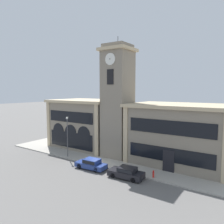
% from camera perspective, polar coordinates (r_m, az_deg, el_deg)
% --- Properties ---
extents(ground_plane, '(300.00, 300.00, 0.00)m').
position_cam_1_polar(ground_plane, '(31.29, -4.12, -13.98)').
color(ground_plane, '#605E5B').
extents(sidewalk_kerb, '(39.69, 14.27, 0.15)m').
position_cam_1_polar(sidewalk_kerb, '(36.83, 2.94, -10.80)').
color(sidewalk_kerb, '#A39E93').
rests_on(sidewalk_kerb, ground_plane).
extents(clock_tower, '(4.69, 4.69, 18.66)m').
position_cam_1_polar(clock_tower, '(33.92, 1.50, 2.73)').
color(clock_tower, gray).
rests_on(clock_tower, ground_plane).
extents(town_hall_left_wing, '(12.77, 9.53, 8.79)m').
position_cam_1_polar(town_hall_left_wing, '(41.26, -6.45, -2.86)').
color(town_hall_left_wing, gray).
rests_on(town_hall_left_wing, ground_plane).
extents(town_hall_right_wing, '(14.25, 9.53, 8.59)m').
position_cam_1_polar(town_hall_right_wing, '(32.81, 17.32, -5.47)').
color(town_hall_right_wing, gray).
rests_on(town_hall_right_wing, ground_plane).
extents(parked_car_near, '(4.41, 2.01, 1.37)m').
position_cam_1_polar(parked_car_near, '(30.20, -5.43, -13.28)').
color(parked_car_near, navy).
rests_on(parked_car_near, ground_plane).
extents(parked_car_mid, '(4.40, 2.07, 1.36)m').
position_cam_1_polar(parked_car_mid, '(27.23, 3.79, -15.45)').
color(parked_car_mid, black).
rests_on(parked_car_mid, ground_plane).
extents(street_lamp, '(0.36, 0.36, 6.27)m').
position_cam_1_polar(street_lamp, '(34.80, -11.59, -4.88)').
color(street_lamp, '#4C4C51').
rests_on(street_lamp, sidewalk_kerb).
extents(fire_hydrant, '(0.22, 0.22, 0.87)m').
position_cam_1_polar(fire_hydrant, '(27.53, 10.75, -15.61)').
color(fire_hydrant, red).
rests_on(fire_hydrant, sidewalk_kerb).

